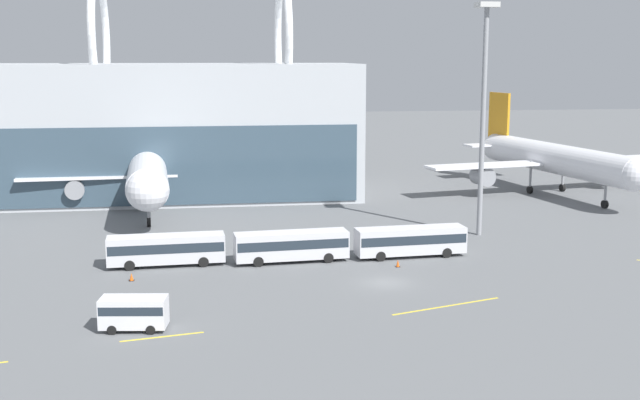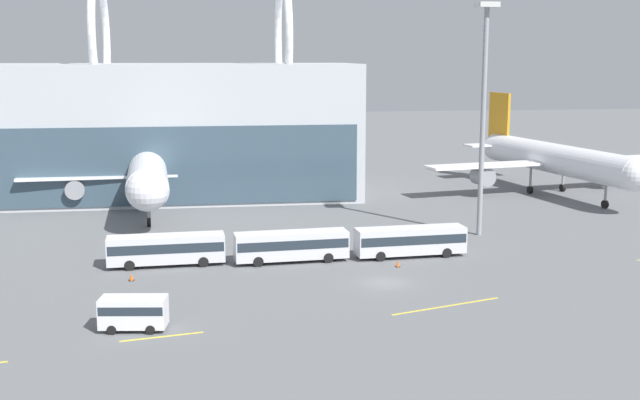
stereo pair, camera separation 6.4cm
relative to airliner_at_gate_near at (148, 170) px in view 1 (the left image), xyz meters
The scene contains 12 objects.
ground_plane 45.85m from the airliner_at_gate_near, 59.15° to the right, with size 440.00×440.00×0.00m, color slate.
airliner_at_gate_near is the anchor object (origin of this frame).
airliner_at_gate_far 58.00m from the airliner_at_gate_near, ahead, with size 38.85×39.09×14.19m.
shuttle_bus_0 30.71m from the airliner_at_gate_near, 83.15° to the right, with size 11.31×3.20×3.00m.
shuttle_bus_1 34.55m from the airliner_at_gate_near, 62.67° to the right, with size 11.36×3.45×3.00m.
shuttle_bus_2 41.27m from the airliner_at_gate_near, 47.22° to the right, with size 11.35×3.39×3.00m.
service_van_foreground 48.98m from the airliner_at_gate_near, 87.58° to the right, with size 5.12×2.78×2.49m.
floodlight_mast 45.16m from the airliner_at_gate_near, 29.43° to the right, with size 2.22×2.22×25.78m.
lane_stripe_1 51.06m from the airliner_at_gate_near, 85.28° to the right, with size 6.05×0.25×0.01m, color yellow.
lane_stripe_3 53.96m from the airliner_at_gate_near, 60.11° to the right, with size 10.38×0.25×0.01m, color yellow.
traffic_cone_0 42.89m from the airliner_at_gate_near, 52.85° to the right, with size 0.45×0.45×0.70m.
traffic_cone_1 35.56m from the airliner_at_gate_near, 88.86° to the right, with size 0.50×0.50×0.71m.
Camera 1 is at (-15.77, -67.94, 20.07)m, focal length 45.00 mm.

